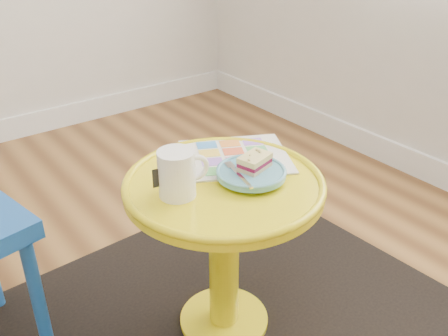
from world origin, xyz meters
TOP-DOWN VIEW (x-y plane):
  - rug at (0.75, 0.28)m, footprint 1.35×1.16m
  - side_table at (0.75, 0.28)m, footprint 0.51×0.51m
  - newspaper at (0.86, 0.37)m, footprint 0.37×0.35m
  - mug at (0.63, 0.30)m, footprint 0.13×0.09m
  - plate at (0.81, 0.25)m, footprint 0.18×0.18m
  - cake_slice at (0.83, 0.26)m, footprint 0.09×0.08m
  - fork at (0.77, 0.26)m, footprint 0.05×0.14m

SIDE VIEW (x-z plane):
  - rug at x=0.75m, z-range 0.00..0.01m
  - side_table at x=0.75m, z-range 0.11..0.59m
  - newspaper at x=0.86m, z-range 0.48..0.49m
  - plate at x=0.81m, z-range 0.49..0.51m
  - fork at x=0.77m, z-range 0.51..0.51m
  - cake_slice at x=0.83m, z-range 0.51..0.55m
  - mug at x=0.63m, z-range 0.49..0.61m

